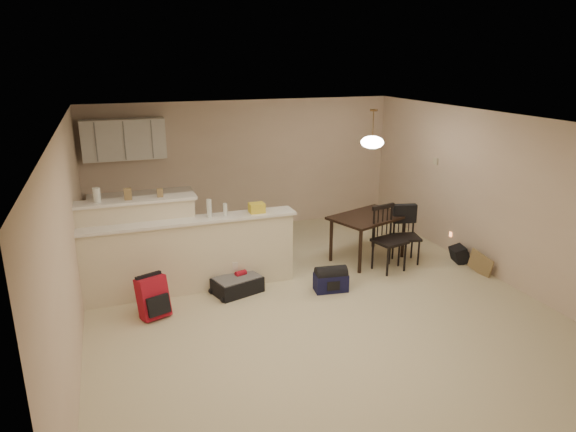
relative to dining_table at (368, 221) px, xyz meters
name	(u,v)px	position (x,y,z in m)	size (l,w,h in m)	color
room	(313,216)	(-1.47, -1.14, 0.58)	(7.00, 7.02, 2.50)	beige
breakfast_bar	(172,251)	(-3.23, -0.16, -0.06)	(3.08, 0.58, 1.39)	beige
upper_cabinets	(124,139)	(-3.67, 2.18, 1.23)	(1.40, 0.34, 0.70)	white
kitchen_counter	(143,220)	(-3.47, 2.05, -0.22)	(1.80, 0.60, 0.90)	white
thermostat	(436,161)	(1.52, 0.41, 0.83)	(0.02, 0.12, 0.12)	beige
jar	(97,195)	(-4.15, -0.02, 0.82)	(0.10, 0.10, 0.20)	silver
cereal_box	(128,194)	(-3.75, -0.02, 0.80)	(0.10, 0.07, 0.16)	olive
small_box	(160,193)	(-3.32, -0.02, 0.78)	(0.08, 0.06, 0.12)	olive
bottle_a	(209,208)	(-2.68, -0.24, 0.55)	(0.07, 0.07, 0.26)	silver
bottle_b	(225,210)	(-2.45, -0.24, 0.51)	(0.06, 0.06, 0.18)	silver
bag_lump	(257,208)	(-1.98, -0.24, 0.49)	(0.22, 0.18, 0.14)	olive
dining_table	(368,221)	(0.00, 0.00, 0.00)	(1.43, 1.18, 0.76)	black
pendant_lamp	(372,142)	(0.00, 0.00, 1.32)	(0.36, 0.36, 0.62)	brown
dining_chair_near	(390,239)	(0.10, -0.54, -0.15)	(0.46, 0.43, 1.04)	black
dining_chair_far	(407,236)	(0.53, -0.34, -0.21)	(0.41, 0.39, 0.93)	black
suitcase	(237,285)	(-2.38, -0.53, -0.56)	(0.67, 0.43, 0.22)	black
red_backpack	(153,297)	(-3.59, -0.86, -0.40)	(0.36, 0.23, 0.55)	#AD1325
navy_duffel	(331,282)	(-1.08, -0.93, -0.54)	(0.48, 0.26, 0.26)	#13153D
black_daypack	(459,254)	(1.38, -0.63, -0.54)	(0.29, 0.21, 0.26)	black
cardboard_sheet	(480,264)	(1.38, -1.16, -0.50)	(0.44, 0.02, 0.34)	olive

